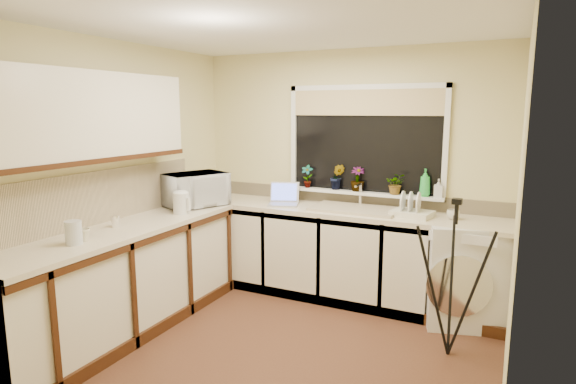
{
  "coord_description": "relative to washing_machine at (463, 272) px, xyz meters",
  "views": [
    {
      "loc": [
        1.58,
        -3.1,
        1.86
      ],
      "look_at": [
        -0.2,
        0.55,
        1.15
      ],
      "focal_mm": 29.59,
      "sensor_mm": 36.0,
      "label": 1
    }
  ],
  "objects": [
    {
      "name": "floor",
      "position": [
        -1.22,
        -1.16,
        -0.45
      ],
      "size": [
        3.2,
        3.2,
        0.0
      ],
      "primitive_type": "plane",
      "color": "#553322",
      "rests_on": "ground"
    },
    {
      "name": "ceiling",
      "position": [
        -1.22,
        -1.16,
        2.0
      ],
      "size": [
        3.2,
        3.2,
        0.0
      ],
      "primitive_type": "plane",
      "rotation": [
        3.14,
        0.0,
        0.0
      ],
      "color": "white",
      "rests_on": "ground"
    },
    {
      "name": "wall_back",
      "position": [
        -1.22,
        0.34,
        0.78
      ],
      "size": [
        3.2,
        0.0,
        3.2
      ],
      "primitive_type": "plane",
      "rotation": [
        1.57,
        0.0,
        0.0
      ],
      "color": "beige",
      "rests_on": "ground"
    },
    {
      "name": "wall_front",
      "position": [
        -1.22,
        -2.66,
        0.78
      ],
      "size": [
        3.2,
        0.0,
        3.2
      ],
      "primitive_type": "plane",
      "rotation": [
        -1.57,
        0.0,
        0.0
      ],
      "color": "beige",
      "rests_on": "ground"
    },
    {
      "name": "wall_left",
      "position": [
        -2.82,
        -1.16,
        0.78
      ],
      "size": [
        0.0,
        3.0,
        3.0
      ],
      "primitive_type": "plane",
      "rotation": [
        1.57,
        0.0,
        1.57
      ],
      "color": "beige",
      "rests_on": "ground"
    },
    {
      "name": "wall_right",
      "position": [
        0.38,
        -1.16,
        0.78
      ],
      "size": [
        0.0,
        3.0,
        3.0
      ],
      "primitive_type": "plane",
      "rotation": [
        1.57,
        0.0,
        -1.57
      ],
      "color": "beige",
      "rests_on": "ground"
    },
    {
      "name": "base_cabinet_back",
      "position": [
        -1.55,
        0.04,
        -0.02
      ],
      "size": [
        2.55,
        0.6,
        0.86
      ],
      "primitive_type": "cube",
      "color": "silver",
      "rests_on": "floor"
    },
    {
      "name": "base_cabinet_left",
      "position": [
        -2.52,
        -1.46,
        -0.02
      ],
      "size": [
        0.54,
        2.4,
        0.86
      ],
      "primitive_type": "cube",
      "color": "silver",
      "rests_on": "floor"
    },
    {
      "name": "worktop_back",
      "position": [
        -1.22,
        0.04,
        0.43
      ],
      "size": [
        3.2,
        0.6,
        0.04
      ],
      "primitive_type": "cube",
      "color": "beige",
      "rests_on": "base_cabinet_back"
    },
    {
      "name": "worktop_left",
      "position": [
        -2.52,
        -1.46,
        0.43
      ],
      "size": [
        0.6,
        2.4,
        0.04
      ],
      "primitive_type": "cube",
      "color": "beige",
      "rests_on": "base_cabinet_left"
    },
    {
      "name": "upper_cabinet",
      "position": [
        -2.66,
        -1.61,
        1.35
      ],
      "size": [
        0.28,
        1.9,
        0.7
      ],
      "primitive_type": "cube",
      "color": "silver",
      "rests_on": "wall_left"
    },
    {
      "name": "splashback_left",
      "position": [
        -2.81,
        -1.46,
        0.68
      ],
      "size": [
        0.02,
        2.4,
        0.45
      ],
      "primitive_type": "cube",
      "color": "beige",
      "rests_on": "wall_left"
    },
    {
      "name": "splashback_back",
      "position": [
        -1.22,
        0.33,
        0.52
      ],
      "size": [
        3.2,
        0.02,
        0.14
      ],
      "primitive_type": "cube",
      "color": "beige",
      "rests_on": "wall_back"
    },
    {
      "name": "window_glass",
      "position": [
        -1.02,
        0.32,
        1.1
      ],
      "size": [
        1.5,
        0.02,
        1.0
      ],
      "primitive_type": "cube",
      "color": "black",
      "rests_on": "wall_back"
    },
    {
      "name": "window_blind",
      "position": [
        -1.02,
        0.3,
        1.48
      ],
      "size": [
        1.5,
        0.02,
        0.25
      ],
      "primitive_type": "cube",
      "color": "tan",
      "rests_on": "wall_back"
    },
    {
      "name": "windowsill",
      "position": [
        -1.02,
        0.27,
        0.59
      ],
      "size": [
        1.6,
        0.14,
        0.03
      ],
      "primitive_type": "cube",
      "color": "white",
      "rests_on": "wall_back"
    },
    {
      "name": "sink",
      "position": [
        -1.02,
        0.04,
        0.46
      ],
      "size": [
        0.82,
        0.46,
        0.03
      ],
      "primitive_type": "cube",
      "color": "tan",
      "rests_on": "worktop_back"
    },
    {
      "name": "faucet",
      "position": [
        -1.02,
        0.22,
        0.57
      ],
      "size": [
        0.03,
        0.03,
        0.24
      ],
      "primitive_type": "cylinder",
      "color": "silver",
      "rests_on": "worktop_back"
    },
    {
      "name": "washing_machine",
      "position": [
        0.0,
        0.0,
        0.0
      ],
      "size": [
        0.78,
        0.76,
        0.9
      ],
      "primitive_type": "cube",
      "rotation": [
        0.0,
        0.0,
        0.28
      ],
      "color": "silver",
      "rests_on": "floor"
    },
    {
      "name": "laptop",
      "position": [
        -1.77,
        0.01,
        0.51
      ],
      "size": [
        0.37,
        0.36,
        0.22
      ],
      "rotation": [
        0.0,
        0.0,
        0.33
      ],
      "color": "#A2A1A9",
      "rests_on": "worktop_back"
    },
    {
      "name": "kettle",
      "position": [
        -2.43,
        -0.81,
        0.55
      ],
      "size": [
        0.15,
        0.15,
        0.19
      ],
      "primitive_type": "cylinder",
      "color": "silver",
      "rests_on": "worktop_left"
    },
    {
      "name": "dish_rack",
      "position": [
        -0.47,
        0.01,
        0.48
      ],
      "size": [
        0.39,
        0.32,
        0.05
      ],
      "primitive_type": "cube",
      "rotation": [
        0.0,
        0.0,
        -0.18
      ],
      "color": "beige",
      "rests_on": "worktop_back"
    },
    {
      "name": "tripod",
      "position": [
        -0.02,
        -0.68,
        0.16
      ],
      "size": [
        0.79,
        0.79,
        1.22
      ],
      "primitive_type": null,
      "rotation": [
        0.0,
        0.0,
        -0.38
      ],
      "color": "black",
      "rests_on": "floor"
    },
    {
      "name": "glass_jug",
      "position": [
        -2.47,
        -1.97,
        0.54
      ],
      "size": [
        0.12,
        0.12,
        0.17
      ],
      "primitive_type": "cylinder",
      "color": "silver",
      "rests_on": "worktop_left"
    },
    {
      "name": "steel_jar",
      "position": [
        -2.6,
        -1.46,
        0.5
      ],
      "size": [
        0.07,
        0.07,
        0.1
      ],
      "primitive_type": "cylinder",
      "color": "white",
      "rests_on": "worktop_left"
    },
    {
      "name": "microwave",
      "position": [
        -2.54,
        -0.45,
        0.62
      ],
      "size": [
        0.6,
        0.71,
        0.33
      ],
      "primitive_type": "imported",
      "rotation": [
        0.0,
        0.0,
        1.17
      ],
      "color": "white",
      "rests_on": "worktop_left"
    },
    {
      "name": "plant_a",
      "position": [
        -1.61,
        0.24,
        0.72
      ],
      "size": [
        0.13,
        0.1,
        0.24
      ],
      "primitive_type": "imported",
      "rotation": [
        0.0,
        0.0,
        0.09
      ],
      "color": "#999999",
      "rests_on": "windowsill"
    },
    {
      "name": "plant_b",
      "position": [
        -1.29,
        0.26,
        0.73
      ],
      "size": [
        0.16,
        0.14,
        0.26
      ],
      "primitive_type": "imported",
      "rotation": [
        0.0,
        0.0,
        0.22
      ],
      "color": "#999999",
      "rests_on": "windowsill"
    },
    {
      "name": "plant_c",
      "position": [
        -1.07,
        0.26,
        0.72
      ],
      "size": [
        0.18,
        0.18,
        0.24
      ],
      "primitive_type": "imported",
      "rotation": [
        0.0,
        0.0,
        0.38
      ],
      "color": "#999999",
      "rests_on": "windowsill"
    },
    {
      "name": "plant_d",
      "position": [
        -0.68,
        0.24,
        0.7
      ],
      "size": [
        0.22,
        0.2,
        0.21
      ],
      "primitive_type": "imported",
      "rotation": [
        0.0,
        0.0,
        0.25
      ],
      "color": "#999999",
      "rests_on": "windowsill"
    },
    {
      "name": "soap_bottle_green",
      "position": [
        -0.41,
        0.26,
        0.73
      ],
      "size": [
        0.13,
        0.13,
        0.26
      ],
      "primitive_type": "imported",
      "rotation": [
        0.0,
        0.0,
        0.32
      ],
      "color": "green",
      "rests_on": "windowsill"
    },
    {
      "name": "soap_bottle_clear",
      "position": [
        -0.29,
        0.26,
        0.69
      ],
      "size": [
        0.09,
        0.09,
        0.17
      ],
      "primitive_type": "imported",
      "rotation": [
        0.0,
        0.0,
        0.11
      ],
      "color": "#999999",
      "rests_on": "windowsill"
    },
    {
      "name": "cup_back",
      "position": [
        -0.12,
        0.04,
        0.49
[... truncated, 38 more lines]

